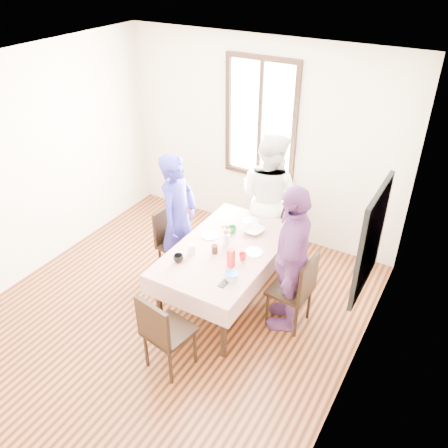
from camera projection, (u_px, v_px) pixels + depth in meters
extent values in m
plane|color=black|center=(168.00, 317.00, 5.29)|extent=(4.50, 4.50, 0.00)
plane|color=beige|center=(260.00, 141.00, 6.23)|extent=(4.00, 0.00, 4.00)
plane|color=beige|center=(360.00, 280.00, 3.72)|extent=(0.00, 4.50, 4.50)
cube|color=black|center=(261.00, 120.00, 6.05)|extent=(1.02, 0.06, 1.62)
cube|color=white|center=(261.00, 120.00, 6.06)|extent=(0.90, 0.02, 1.50)
cube|color=red|center=(372.00, 241.00, 3.85)|extent=(0.04, 0.76, 0.96)
cube|color=black|center=(226.00, 276.00, 5.33)|extent=(0.92, 1.60, 0.75)
cube|color=#590F05|center=(226.00, 248.00, 5.13)|extent=(1.04, 1.72, 0.01)
cube|color=black|center=(179.00, 244.00, 5.73)|extent=(0.45, 0.45, 0.91)
cube|color=black|center=(290.00, 289.00, 5.00)|extent=(0.44, 0.44, 0.91)
cube|color=black|center=(268.00, 225.00, 6.10)|extent=(0.46, 0.46, 0.91)
cube|color=black|center=(169.00, 331.00, 4.48)|extent=(0.49, 0.49, 0.91)
imported|color=navy|center=(178.00, 219.00, 5.52)|extent=(0.43, 0.63, 1.65)
imported|color=white|center=(269.00, 198.00, 5.87)|extent=(0.97, 0.83, 1.75)
imported|color=#6B3772|center=(291.00, 259.00, 4.80)|extent=(0.67, 1.07, 1.70)
imported|color=black|center=(178.00, 258.00, 4.89)|extent=(0.13, 0.13, 0.09)
imported|color=red|center=(243.00, 257.00, 4.92)|extent=(0.12, 0.12, 0.08)
imported|color=#0C7226|center=(232.00, 229.00, 5.38)|extent=(0.12, 0.12, 0.08)
imported|color=white|center=(253.00, 230.00, 5.38)|extent=(0.28, 0.28, 0.06)
cube|color=red|center=(231.00, 258.00, 4.79)|extent=(0.07, 0.07, 0.21)
cylinder|color=white|center=(232.00, 277.00, 4.65)|extent=(0.12, 0.12, 0.06)
cylinder|color=black|center=(215.00, 249.00, 5.02)|extent=(0.07, 0.07, 0.10)
cylinder|color=silver|center=(191.00, 249.00, 5.01)|extent=(0.08, 0.08, 0.11)
cube|color=black|center=(224.00, 283.00, 4.60)|extent=(0.07, 0.14, 0.01)
cylinder|color=silver|center=(226.00, 240.00, 5.15)|extent=(0.07, 0.07, 0.13)
cylinder|color=white|center=(210.00, 236.00, 5.33)|extent=(0.20, 0.20, 0.01)
cylinder|color=white|center=(254.00, 252.00, 5.05)|extent=(0.20, 0.20, 0.01)
cylinder|color=white|center=(250.00, 221.00, 5.60)|extent=(0.20, 0.20, 0.01)
cylinder|color=blue|center=(232.00, 274.00, 4.63)|extent=(0.12, 0.12, 0.01)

